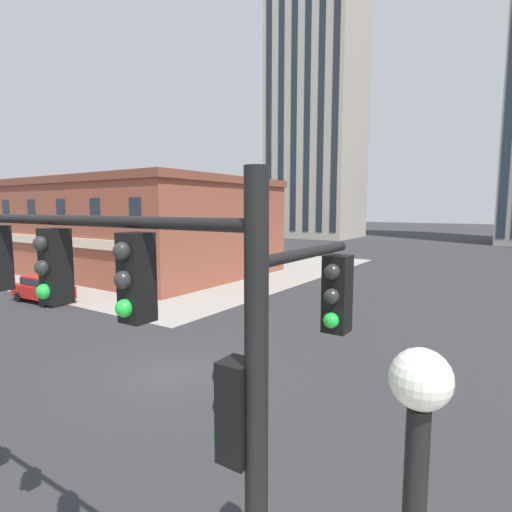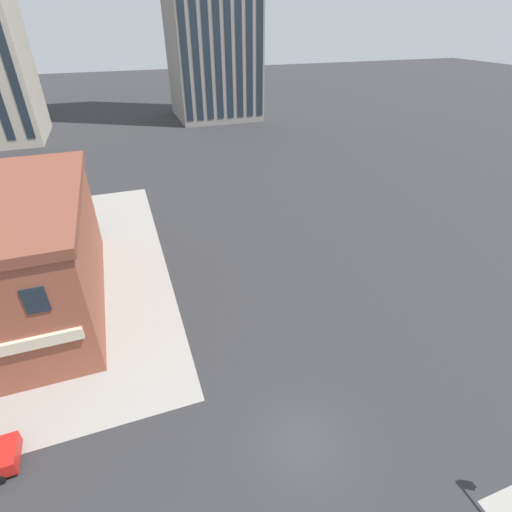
# 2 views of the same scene
# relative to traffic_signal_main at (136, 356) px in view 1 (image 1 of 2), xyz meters

# --- Properties ---
(ground_plane) EXTENTS (320.00, 320.00, 0.00)m
(ground_plane) POSITION_rel_traffic_signal_main_xyz_m (-7.00, 7.30, -4.42)
(ground_plane) COLOR #2D2D30
(sidewalk_far_corner) EXTENTS (32.00, 32.00, 0.02)m
(sidewalk_far_corner) POSITION_rel_traffic_signal_main_xyz_m (-27.00, 27.30, -4.42)
(sidewalk_far_corner) COLOR gray
(sidewalk_far_corner) RESTS_ON ground
(traffic_signal_main) EXTENTS (6.76, 2.09, 6.35)m
(traffic_signal_main) POSITION_rel_traffic_signal_main_xyz_m (0.00, 0.00, 0.00)
(traffic_signal_main) COLOR black
(traffic_signal_main) RESTS_ON ground
(car_main_southbound_far) EXTENTS (4.46, 2.01, 1.68)m
(car_main_southbound_far) POSITION_rel_traffic_signal_main_xyz_m (-22.12, 10.90, -3.50)
(car_main_southbound_far) COLOR red
(car_main_southbound_far) RESTS_ON ground
(storefront_block_near_corner) EXTENTS (22.15, 16.51, 8.55)m
(storefront_block_near_corner) POSITION_rel_traffic_signal_main_xyz_m (-26.86, 23.34, -0.14)
(storefront_block_near_corner) COLOR brown
(storefront_block_near_corner) RESTS_ON ground
(residential_tower_skyline_left) EXTENTS (16.91, 14.78, 77.12)m
(residential_tower_skyline_left) POSITION_rel_traffic_signal_main_xyz_m (-32.70, 73.91, 34.16)
(residential_tower_skyline_left) COLOR #B2A899
(residential_tower_skyline_left) RESTS_ON ground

